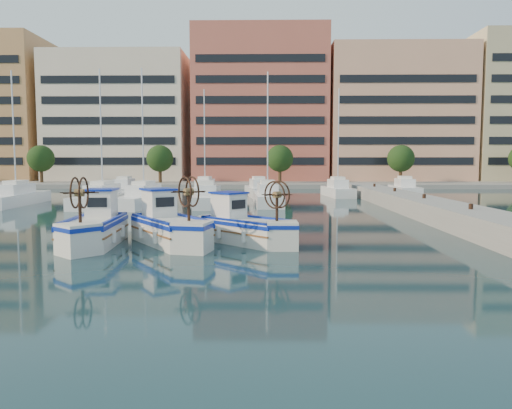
% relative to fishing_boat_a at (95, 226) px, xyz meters
% --- Properties ---
extents(ground, '(300.00, 300.00, 0.00)m').
position_rel_fishing_boat_a_xyz_m(ground, '(6.00, -1.19, -0.88)').
color(ground, '#1A3C44').
rests_on(ground, ground).
extents(quay, '(3.00, 60.00, 1.20)m').
position_rel_fishing_boat_a_xyz_m(quay, '(19.00, 6.81, -0.28)').
color(quay, gray).
rests_on(quay, ground).
extents(waterfront, '(180.00, 40.00, 25.60)m').
position_rel_fishing_boat_a_xyz_m(waterfront, '(15.24, 63.85, 10.22)').
color(waterfront, gray).
rests_on(waterfront, ground).
extents(yacht_marina, '(39.86, 23.19, 11.50)m').
position_rel_fishing_boat_a_xyz_m(yacht_marina, '(1.92, 25.54, -0.35)').
color(yacht_marina, white).
rests_on(yacht_marina, ground).
extents(fishing_boat_a, '(2.39, 5.17, 3.18)m').
position_rel_fishing_boat_a_xyz_m(fishing_boat_a, '(0.00, 0.00, 0.00)').
color(fishing_boat_a, silver).
rests_on(fishing_boat_a, ground).
extents(fishing_boat_b, '(4.42, 5.21, 3.19)m').
position_rel_fishing_boat_a_xyz_m(fishing_boat_b, '(3.34, 0.28, 0.00)').
color(fishing_boat_b, silver).
rests_on(fishing_boat_b, ground).
extents(fishing_boat_c, '(4.61, 4.55, 2.97)m').
position_rel_fishing_boat_a_xyz_m(fishing_boat_c, '(6.82, 0.64, -0.06)').
color(fishing_boat_c, silver).
rests_on(fishing_boat_c, ground).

